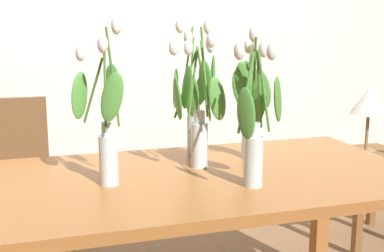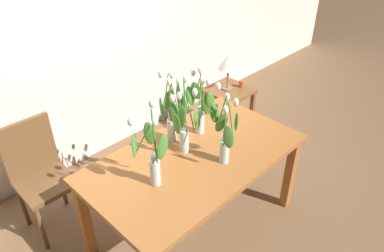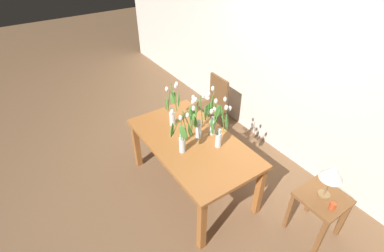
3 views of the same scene
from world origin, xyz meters
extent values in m
cube|color=silver|center=(0.00, 1.49, 1.35)|extent=(9.00, 0.10, 2.70)
cube|color=#A3602D|center=(0.00, 0.00, 0.72)|extent=(1.60, 0.90, 0.04)
cube|color=#A3602D|center=(-0.74, 0.39, 0.35)|extent=(0.07, 0.07, 0.70)
cube|color=#A3602D|center=(0.74, 0.39, 0.35)|extent=(0.07, 0.07, 0.70)
cylinder|color=silver|center=(0.02, 0.27, 0.83)|extent=(0.07, 0.07, 0.18)
cylinder|color=silver|center=(0.02, 0.27, 0.94)|extent=(0.04, 0.04, 0.05)
cylinder|color=silver|center=(0.02, 0.27, 0.80)|extent=(0.06, 0.06, 0.11)
cylinder|color=#56933D|center=(-0.01, 0.24, 1.10)|extent=(0.04, 0.04, 0.32)
ellipsoid|color=white|center=(-0.02, 0.23, 1.26)|extent=(0.04, 0.04, 0.06)
ellipsoid|color=#427F33|center=(-0.02, 0.20, 1.02)|extent=(0.07, 0.07, 0.17)
cylinder|color=#56933D|center=(0.05, 0.26, 1.08)|extent=(0.06, 0.02, 0.28)
ellipsoid|color=white|center=(0.08, 0.25, 1.22)|extent=(0.04, 0.04, 0.06)
ellipsoid|color=#427F33|center=(0.10, 0.27, 1.09)|extent=(0.05, 0.09, 0.18)
cylinder|color=#56933D|center=(-0.01, 0.28, 1.12)|extent=(0.06, 0.03, 0.36)
ellipsoid|color=white|center=(-0.04, 0.29, 1.30)|extent=(0.04, 0.04, 0.06)
ellipsoid|color=#427F33|center=(-0.06, 0.27, 1.04)|extent=(0.07, 0.11, 0.18)
cylinder|color=#56933D|center=(0.07, 0.31, 1.08)|extent=(0.09, 0.08, 0.27)
ellipsoid|color=white|center=(0.11, 0.35, 1.22)|extent=(0.04, 0.04, 0.06)
ellipsoid|color=#427F33|center=(0.08, 0.36, 1.03)|extent=(0.10, 0.09, 0.18)
cylinder|color=silver|center=(-0.02, 0.10, 0.83)|extent=(0.07, 0.07, 0.18)
cylinder|color=silver|center=(-0.02, 0.10, 0.94)|extent=(0.04, 0.04, 0.05)
cylinder|color=silver|center=(-0.02, 0.10, 0.80)|extent=(0.06, 0.06, 0.11)
cylinder|color=#478433|center=(-0.01, 0.05, 1.09)|extent=(0.02, 0.09, 0.30)
ellipsoid|color=white|center=(0.00, 0.01, 1.25)|extent=(0.04, 0.04, 0.06)
ellipsoid|color=#4C8E38|center=(0.03, 0.01, 1.03)|extent=(0.10, 0.03, 0.18)
cylinder|color=#478433|center=(-0.04, 0.09, 1.08)|extent=(0.05, 0.02, 0.28)
ellipsoid|color=white|center=(-0.06, 0.09, 1.22)|extent=(0.04, 0.04, 0.06)
ellipsoid|color=#4C8E38|center=(-0.08, 0.06, 1.07)|extent=(0.05, 0.10, 0.18)
cylinder|color=#478433|center=(-0.07, 0.10, 1.08)|extent=(0.10, 0.01, 0.27)
ellipsoid|color=white|center=(-0.12, 0.09, 1.22)|extent=(0.04, 0.04, 0.06)
ellipsoid|color=#4C8E38|center=(-0.11, 0.07, 1.03)|extent=(0.05, 0.08, 0.18)
cylinder|color=#478433|center=(0.01, 0.11, 1.12)|extent=(0.04, 0.03, 0.36)
ellipsoid|color=white|center=(0.03, 0.12, 1.30)|extent=(0.04, 0.04, 0.06)
ellipsoid|color=#4C8E38|center=(0.03, 0.16, 1.08)|extent=(0.07, 0.07, 0.18)
cylinder|color=silver|center=(0.09, -0.19, 0.83)|extent=(0.07, 0.07, 0.18)
cylinder|color=silver|center=(0.09, -0.19, 0.94)|extent=(0.04, 0.04, 0.05)
cylinder|color=silver|center=(0.09, -0.19, 0.80)|extent=(0.06, 0.06, 0.11)
cylinder|color=#478433|center=(0.11, -0.21, 1.08)|extent=(0.04, 0.04, 0.27)
ellipsoid|color=white|center=(0.13, -0.23, 1.22)|extent=(0.04, 0.04, 0.06)
ellipsoid|color=#4C8E38|center=(0.16, -0.22, 1.05)|extent=(0.09, 0.10, 0.18)
cylinder|color=#478433|center=(0.04, -0.22, 1.08)|extent=(0.08, 0.06, 0.27)
ellipsoid|color=white|center=(0.01, -0.25, 1.22)|extent=(0.04, 0.04, 0.06)
ellipsoid|color=#4C8E38|center=(0.03, -0.27, 1.02)|extent=(0.06, 0.09, 0.18)
cylinder|color=#478433|center=(0.11, -0.13, 1.11)|extent=(0.05, 0.11, 0.32)
ellipsoid|color=white|center=(0.13, -0.08, 1.27)|extent=(0.04, 0.04, 0.06)
ellipsoid|color=#4C8E38|center=(0.10, -0.08, 1.09)|extent=(0.11, 0.04, 0.18)
cylinder|color=#478433|center=(0.12, -0.17, 1.08)|extent=(0.05, 0.04, 0.28)
ellipsoid|color=white|center=(0.14, -0.15, 1.22)|extent=(0.04, 0.04, 0.06)
ellipsoid|color=#4C8E38|center=(0.13, -0.12, 1.01)|extent=(0.08, 0.11, 0.18)
cylinder|color=silver|center=(-0.39, -0.02, 0.83)|extent=(0.07, 0.07, 0.18)
cylinder|color=silver|center=(-0.39, -0.02, 0.94)|extent=(0.04, 0.04, 0.05)
cylinder|color=silver|center=(-0.39, -0.02, 0.80)|extent=(0.06, 0.06, 0.11)
cylinder|color=#478433|center=(-0.40, -0.05, 1.09)|extent=(0.02, 0.05, 0.30)
ellipsoid|color=white|center=(-0.41, -0.07, 1.24)|extent=(0.04, 0.04, 0.06)
ellipsoid|color=#4C8E38|center=(-0.39, -0.10, 1.07)|extent=(0.11, 0.04, 0.18)
cylinder|color=#478433|center=(-0.43, 0.03, 1.07)|extent=(0.07, 0.10, 0.24)
ellipsoid|color=white|center=(-0.47, 0.08, 1.20)|extent=(0.04, 0.04, 0.06)
ellipsoid|color=#4C8E38|center=(-0.48, 0.05, 1.06)|extent=(0.09, 0.07, 0.18)
cylinder|color=#478433|center=(-0.37, 0.00, 1.12)|extent=(0.05, 0.05, 0.36)
ellipsoid|color=white|center=(-0.35, 0.02, 1.30)|extent=(0.04, 0.04, 0.06)
ellipsoid|color=#4C8E38|center=(-0.36, 0.05, 1.08)|extent=(0.07, 0.07, 0.18)
cylinder|color=silver|center=(0.24, 0.18, 0.83)|extent=(0.07, 0.07, 0.18)
cylinder|color=silver|center=(0.24, 0.18, 0.94)|extent=(0.04, 0.04, 0.05)
cylinder|color=silver|center=(0.24, 0.18, 0.80)|extent=(0.06, 0.06, 0.11)
cylinder|color=#56933D|center=(0.25, 0.24, 1.08)|extent=(0.03, 0.10, 0.26)
ellipsoid|color=white|center=(0.26, 0.28, 1.21)|extent=(0.04, 0.04, 0.06)
ellipsoid|color=#427F33|center=(0.24, 0.28, 1.03)|extent=(0.10, 0.06, 0.18)
cylinder|color=#56933D|center=(0.26, 0.20, 1.09)|extent=(0.04, 0.04, 0.31)
ellipsoid|color=white|center=(0.28, 0.22, 1.25)|extent=(0.04, 0.04, 0.06)
ellipsoid|color=#427F33|center=(0.27, 0.25, 1.07)|extent=(0.11, 0.07, 0.18)
cylinder|color=#56933D|center=(0.23, 0.13, 1.08)|extent=(0.03, 0.09, 0.27)
ellipsoid|color=white|center=(0.22, 0.09, 1.22)|extent=(0.04, 0.04, 0.06)
ellipsoid|color=#427F33|center=(0.24, 0.08, 1.05)|extent=(0.12, 0.04, 0.18)
cylinder|color=#56933D|center=(0.22, 0.15, 1.08)|extent=(0.04, 0.05, 0.28)
ellipsoid|color=white|center=(0.20, 0.13, 1.22)|extent=(0.04, 0.04, 0.06)
ellipsoid|color=#427F33|center=(0.22, 0.10, 1.03)|extent=(0.10, 0.07, 0.18)
cube|color=brown|center=(-0.79, 0.83, 0.45)|extent=(0.41, 0.41, 0.04)
cylinder|color=brown|center=(-0.62, 0.66, 0.21)|extent=(0.04, 0.04, 0.43)
cylinder|color=brown|center=(-0.62, 1.00, 0.21)|extent=(0.04, 0.04, 0.43)
cube|color=brown|center=(-0.79, 1.01, 0.70)|extent=(0.40, 0.04, 0.46)
cube|color=brown|center=(1.26, 0.71, 0.53)|extent=(0.44, 0.44, 0.04)
cube|color=brown|center=(1.07, 0.52, 0.26)|extent=(0.04, 0.04, 0.51)
cube|color=brown|center=(1.07, 0.90, 0.26)|extent=(0.04, 0.04, 0.51)
cube|color=brown|center=(1.45, 0.90, 0.26)|extent=(0.04, 0.04, 0.51)
cylinder|color=olive|center=(1.25, 0.73, 0.56)|extent=(0.12, 0.12, 0.02)
cylinder|color=olive|center=(1.25, 0.73, 0.68)|extent=(0.02, 0.02, 0.22)
cone|color=silver|center=(1.25, 0.73, 0.87)|extent=(0.22, 0.22, 0.16)
camera|label=1|loc=(-0.61, -1.75, 1.29)|focal=46.55mm
camera|label=2|loc=(-1.50, -1.44, 2.35)|focal=33.97mm
camera|label=3|loc=(2.05, -1.39, 2.75)|focal=26.34mm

